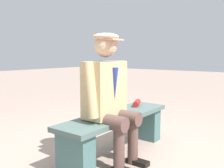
# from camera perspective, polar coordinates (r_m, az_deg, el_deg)

# --- Properties ---
(ground_plane) EXTENTS (30.00, 30.00, 0.00)m
(ground_plane) POSITION_cam_1_polar(r_m,az_deg,el_deg) (2.97, 1.06, -15.73)
(ground_plane) COLOR gray
(bench) EXTENTS (1.59, 0.43, 0.47)m
(bench) POSITION_cam_1_polar(r_m,az_deg,el_deg) (2.86, 1.08, -10.12)
(bench) COLOR #4B625E
(bench) RESTS_ON ground
(seated_man) EXTENTS (0.61, 0.59, 1.35)m
(seated_man) POSITION_cam_1_polar(r_m,az_deg,el_deg) (2.56, -0.78, -1.84)
(seated_man) COLOR tan
(seated_man) RESTS_ON ground
(rolled_magazine) EXTENTS (0.23, 0.16, 0.08)m
(rolled_magazine) POSITION_cam_1_polar(r_m,az_deg,el_deg) (3.26, 5.72, -4.40)
(rolled_magazine) COLOR #B21E1E
(rolled_magazine) RESTS_ON bench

